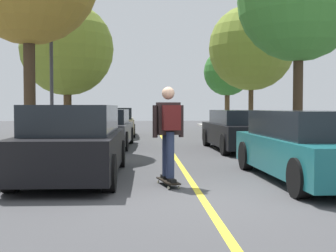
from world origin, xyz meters
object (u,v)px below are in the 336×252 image
object	(u,v)px
street_tree_left_near	(67,49)
street_tree_right_near	(251,48)
parked_car_left_nearest	(75,142)
parked_car_right_near	(240,130)
street_tree_right_nearest	(299,0)
streetlamp	(51,57)
skateboard	(168,181)
skateboarder	(169,127)
parked_car_left_far	(115,122)
parked_car_left_near	(104,129)
street_tree_right_far	(227,72)
parked_car_right_nearest	(309,146)

from	to	relation	value
street_tree_left_near	street_tree_right_near	size ratio (longest dim) A/B	0.98
parked_car_left_nearest	parked_car_right_near	world-z (taller)	parked_car_left_nearest
street_tree_right_nearest	street_tree_right_near	world-z (taller)	street_tree_right_nearest
parked_car_left_nearest	parked_car_right_near	distance (m)	7.26
street_tree_left_near	streetlamp	xyz separation A→B (m)	(0.44, -6.00, -1.04)
parked_car_left_nearest	streetlamp	xyz separation A→B (m)	(-1.75, 6.63, 2.40)
street_tree_right_nearest	skateboard	world-z (taller)	street_tree_right_nearest
parked_car_left_nearest	skateboarder	distance (m)	2.16
parked_car_left_far	street_tree_right_nearest	xyz separation A→B (m)	(6.77, -7.02, 4.43)
street_tree_left_near	street_tree_right_nearest	xyz separation A→B (m)	(8.96, -6.32, 0.95)
parked_car_left_nearest	street_tree_right_near	bearing A→B (deg)	62.69
parked_car_left_near	street_tree_right_far	xyz separation A→B (m)	(6.77, 12.38, 2.98)
street_tree_right_near	skateboarder	world-z (taller)	street_tree_right_near
street_tree_left_near	streetlamp	world-z (taller)	street_tree_left_near
parked_car_right_nearest	skateboard	size ratio (longest dim) A/B	5.42
parked_car_left_nearest	streetlamp	distance (m)	7.26
parked_car_left_near	street_tree_right_nearest	distance (m)	8.14
parked_car_left_far	street_tree_left_near	distance (m)	4.17
parked_car_left_nearest	street_tree_right_far	xyz separation A→B (m)	(6.77, 19.43, 2.91)
parked_car_left_near	street_tree_right_nearest	xyz separation A→B (m)	(6.77, -0.75, 4.46)
parked_car_left_nearest	street_tree_right_near	xyz separation A→B (m)	(6.77, 13.12, 3.63)
street_tree_left_near	street_tree_right_nearest	bearing A→B (deg)	-35.19
parked_car_right_nearest	skateboarder	size ratio (longest dim) A/B	2.79
parked_car_right_nearest	street_tree_left_near	xyz separation A→B (m)	(-6.77, 13.24, 3.49)
parked_car_left_nearest	parked_car_left_near	size ratio (longest dim) A/B	1.00
parked_car_right_nearest	parked_car_left_near	bearing A→B (deg)	120.86
parked_car_left_far	parked_car_right_nearest	world-z (taller)	parked_car_left_far
parked_car_left_near	streetlamp	size ratio (longest dim) A/B	0.88
parked_car_left_near	parked_car_right_nearest	bearing A→B (deg)	-59.14
street_tree_right_nearest	street_tree_right_far	bearing A→B (deg)	90.00
parked_car_right_near	street_tree_right_far	bearing A→B (deg)	81.00
parked_car_left_near	street_tree_right_nearest	bearing A→B (deg)	-6.30
parked_car_left_nearest	skateboarder	size ratio (longest dim) A/B	2.69
street_tree_right_nearest	streetlamp	distance (m)	8.76
street_tree_right_far	skateboarder	bearing A→B (deg)	-103.53
parked_car_left_nearest	parked_car_left_far	size ratio (longest dim) A/B	1.04
street_tree_left_near	parked_car_left_nearest	bearing A→B (deg)	-80.17
parked_car_left_near	street_tree_right_near	bearing A→B (deg)	41.84
parked_car_right_nearest	street_tree_right_far	size ratio (longest dim) A/B	0.94
parked_car_left_far	street_tree_right_far	size ratio (longest dim) A/B	0.87
parked_car_right_nearest	skateboard	distance (m)	2.85
parked_car_left_far	street_tree_left_near	size ratio (longest dim) A/B	0.70
parked_car_left_near	street_tree_right_far	distance (m)	14.42
street_tree_right_nearest	parked_car_left_near	bearing A→B (deg)	173.70
street_tree_right_near	streetlamp	xyz separation A→B (m)	(-8.52, -6.49, -1.23)
street_tree_left_near	parked_car_right_nearest	bearing A→B (deg)	-62.91
parked_car_right_nearest	parked_car_right_near	bearing A→B (deg)	89.99
street_tree_right_nearest	streetlamp	size ratio (longest dim) A/B	1.37
parked_car_left_nearest	street_tree_right_far	world-z (taller)	street_tree_right_far
street_tree_right_nearest	street_tree_right_far	world-z (taller)	street_tree_right_nearest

